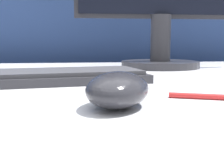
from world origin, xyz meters
name	(u,v)px	position (x,y,z in m)	size (l,w,h in m)	color
partition_panel	(73,76)	(0.00, 0.66, 0.69)	(5.00, 0.03, 1.38)	navy
computer_mouse_near	(115,90)	(0.05, -0.28, 0.78)	(0.11, 0.13, 0.04)	#232328
keyboard	(45,77)	(-0.05, -0.04, 0.76)	(0.41, 0.21, 0.02)	#28282D
pen	(220,97)	(0.20, -0.25, 0.76)	(0.14, 0.06, 0.01)	red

